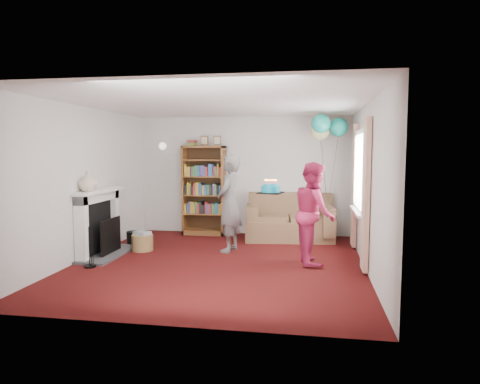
% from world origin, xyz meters
% --- Properties ---
extents(ground, '(5.00, 5.00, 0.00)m').
position_xyz_m(ground, '(0.00, 0.00, 0.00)').
color(ground, '#370B08').
rests_on(ground, ground).
extents(wall_back, '(4.50, 0.02, 2.50)m').
position_xyz_m(wall_back, '(0.00, 2.51, 1.25)').
color(wall_back, silver).
rests_on(wall_back, ground).
extents(wall_left, '(0.02, 5.00, 2.50)m').
position_xyz_m(wall_left, '(-2.26, 0.00, 1.25)').
color(wall_left, silver).
rests_on(wall_left, ground).
extents(wall_right, '(0.02, 5.00, 2.50)m').
position_xyz_m(wall_right, '(2.26, 0.00, 1.25)').
color(wall_right, silver).
rests_on(wall_right, ground).
extents(ceiling, '(4.50, 5.00, 0.01)m').
position_xyz_m(ceiling, '(0.00, 0.00, 2.50)').
color(ceiling, white).
rests_on(ceiling, wall_back).
extents(fireplace, '(0.55, 1.80, 1.12)m').
position_xyz_m(fireplace, '(-2.09, 0.19, 0.51)').
color(fireplace, '#3F3F42').
rests_on(fireplace, ground).
extents(window_bay, '(0.14, 2.02, 2.20)m').
position_xyz_m(window_bay, '(2.21, 0.60, 1.20)').
color(window_bay, white).
rests_on(window_bay, ground).
extents(wall_sconce, '(0.16, 0.23, 0.16)m').
position_xyz_m(wall_sconce, '(-1.75, 2.36, 1.88)').
color(wall_sconce, gold).
rests_on(wall_sconce, ground).
extents(bookcase, '(0.89, 0.42, 2.09)m').
position_xyz_m(bookcase, '(-0.81, 2.30, 0.92)').
color(bookcase, '#472B14').
rests_on(bookcase, ground).
extents(sofa, '(1.72, 0.91, 0.91)m').
position_xyz_m(sofa, '(1.00, 2.07, 0.34)').
color(sofa, brown).
rests_on(sofa, ground).
extents(wicker_basket, '(0.38, 0.38, 0.34)m').
position_xyz_m(wicker_basket, '(-1.53, 0.61, 0.16)').
color(wicker_basket, '#A9834F').
rests_on(wicker_basket, ground).
extents(person_striped, '(0.49, 0.67, 1.70)m').
position_xyz_m(person_striped, '(0.01, 0.82, 0.85)').
color(person_striped, black).
rests_on(person_striped, ground).
extents(person_magenta, '(0.74, 0.87, 1.61)m').
position_xyz_m(person_magenta, '(1.48, 0.24, 0.80)').
color(person_magenta, '#B6244F').
rests_on(person_magenta, ground).
extents(birthday_cake, '(0.36, 0.36, 0.22)m').
position_xyz_m(birthday_cake, '(0.78, 0.36, 1.16)').
color(birthday_cake, black).
rests_on(birthday_cake, ground).
extents(balloons, '(0.69, 0.74, 1.79)m').
position_xyz_m(balloons, '(1.70, 1.81, 2.22)').
color(balloons, '#3F3F3F').
rests_on(balloons, ground).
extents(mantel_vase, '(0.33, 0.33, 0.32)m').
position_xyz_m(mantel_vase, '(-2.12, -0.15, 1.29)').
color(mantel_vase, beige).
rests_on(mantel_vase, fireplace).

